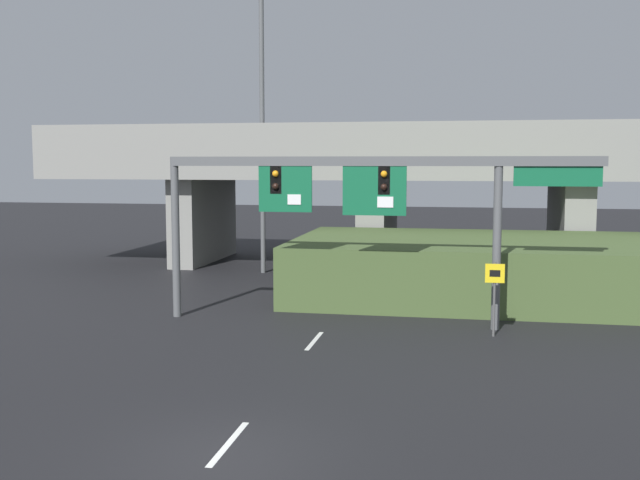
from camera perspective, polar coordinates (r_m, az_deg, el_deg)
ground_plane at (r=14.89m, az=-7.57°, el=-15.77°), size 160.00×160.00×0.00m
lane_markings at (r=27.46m, az=1.33°, el=-5.60°), size 0.14×45.54×0.01m
signal_gantry at (r=25.15m, az=3.11°, el=3.84°), size 14.57×0.44×5.69m
speed_limit_sign at (r=24.20m, az=13.16°, el=-3.59°), size 0.60×0.11×2.38m
highway_light_pole_near at (r=37.31m, az=-4.45°, el=11.60°), size 0.70×0.36×17.61m
overpass_bridge at (r=39.83m, az=4.46°, el=5.15°), size 34.47×9.31×7.38m
grass_embankment at (r=31.33m, az=11.69°, el=-2.09°), size 14.64×9.31×2.36m
parked_sedan_near_right at (r=30.55m, az=20.00°, el=-3.48°), size 4.58×2.01×1.49m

